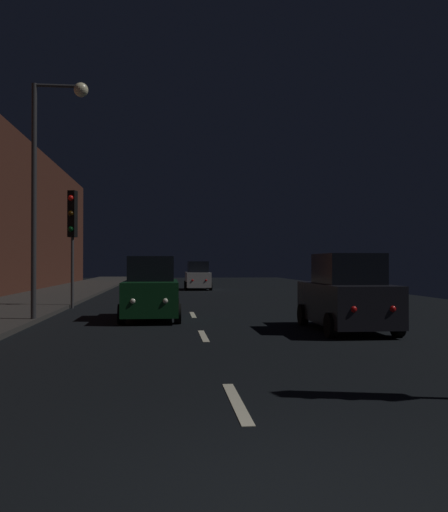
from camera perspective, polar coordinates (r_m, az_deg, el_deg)
The scene contains 8 objects.
ground at distance 28.91m, azimuth -4.02°, elevation -4.40°, with size 26.53×84.00×0.02m, color black.
sidewalk_left at distance 29.54m, azimuth -17.88°, elevation -4.13°, with size 4.40×84.00×0.15m, color #33302D.
lane_centerline at distance 13.91m, azimuth -2.03°, elevation -8.32°, with size 0.16×14.72×0.01m.
traffic_light_far_left at distance 23.63m, azimuth -15.23°, elevation 3.27°, with size 0.38×0.49×4.80m.
streetlamp_overhead at distance 18.12m, azimuth -17.41°, elevation 8.98°, with size 1.70×0.44×7.41m.
car_approaching_headlights at distance 18.50m, azimuth -7.45°, elevation -3.51°, with size 1.89×4.10×2.06m.
car_parked_right_near at distance 15.64m, azimuth 12.39°, elevation -3.95°, with size 1.93×4.17×2.10m.
car_distant_taillights at distance 38.88m, azimuth -2.70°, elevation -2.12°, with size 1.80×3.90×1.96m.
Camera 1 is at (-0.92, -4.34, 1.84)m, focal length 39.20 mm.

